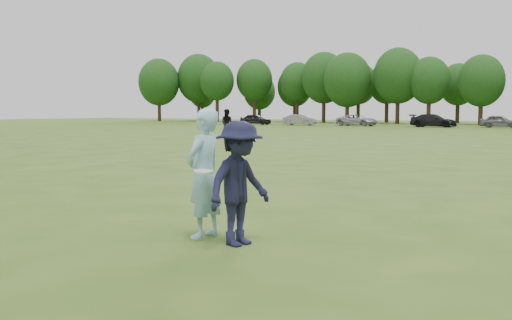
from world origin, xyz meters
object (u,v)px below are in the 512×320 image
at_px(car_c, 357,120).
at_px(thrower, 204,173).
at_px(car_a, 256,119).
at_px(car_e, 500,121).
at_px(car_d, 433,121).
at_px(defender, 239,183).
at_px(player_far_a, 228,123).
at_px(car_b, 299,120).

bearing_deg(car_c, thrower, -155.24).
distance_m(car_a, car_e, 29.05).
height_order(car_c, car_d, car_d).
relative_size(thrower, defender, 1.10).
xyz_separation_m(thrower, player_far_a, (-17.12, 27.51, 0.02)).
height_order(thrower, car_b, thrower).
height_order(player_far_a, car_b, player_far_a).
relative_size(player_far_a, car_c, 0.40).
distance_m(car_b, car_d, 16.12).
bearing_deg(car_a, thrower, -155.32).
bearing_deg(player_far_a, car_b, 84.11).
distance_m(car_b, car_e, 22.83).
xyz_separation_m(thrower, car_a, (-33.10, 59.27, -0.27)).
xyz_separation_m(thrower, car_c, (-19.78, 60.11, -0.28)).
bearing_deg(car_a, player_far_a, -157.80).
relative_size(player_far_a, car_d, 0.39).
relative_size(car_a, car_b, 1.00).
distance_m(car_c, car_d, 9.06).
xyz_separation_m(thrower, defender, (0.71, -0.17, -0.09)).
bearing_deg(thrower, car_a, -149.06).
height_order(car_b, car_d, car_d).
xyz_separation_m(player_far_a, car_b, (-9.73, 31.67, -0.31)).
height_order(car_a, car_e, car_a).
xyz_separation_m(car_a, car_d, (22.35, 0.20, 0.04)).
bearing_deg(player_far_a, car_a, 93.72).
xyz_separation_m(thrower, car_b, (-26.85, 59.18, -0.29)).
bearing_deg(car_d, car_c, 88.93).
distance_m(car_c, car_e, 15.72).
bearing_deg(car_a, car_b, -95.34).
bearing_deg(defender, car_e, 15.68).
bearing_deg(defender, car_a, 40.80).
bearing_deg(car_b, car_d, -94.18).
xyz_separation_m(car_b, car_d, (16.11, 0.30, 0.06)).
bearing_deg(defender, thrower, 87.80).
bearing_deg(car_a, car_d, -93.97).
xyz_separation_m(player_far_a, car_a, (-15.97, 31.76, -0.29)).
bearing_deg(car_b, defender, -160.33).
distance_m(defender, car_e, 60.80).
relative_size(thrower, player_far_a, 0.98).
bearing_deg(car_a, car_c, -90.91).
height_order(player_far_a, car_d, player_far_a).
distance_m(player_far_a, car_a, 35.55).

